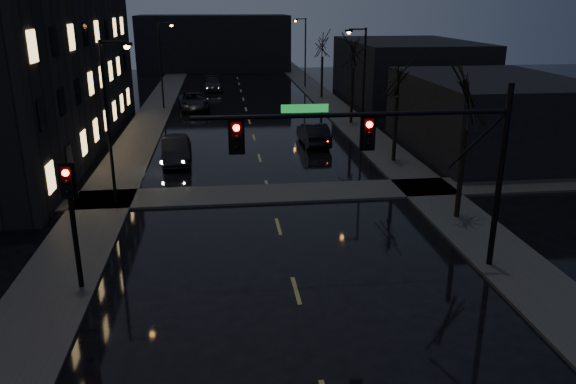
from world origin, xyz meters
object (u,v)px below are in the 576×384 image
object	(u,v)px
oncoming_car_b	(175,151)
oncoming_car_d	(213,84)
oncoming_car_a	(177,147)
lead_car	(313,134)
oncoming_car_c	(194,101)

from	to	relation	value
oncoming_car_b	oncoming_car_d	world-z (taller)	oncoming_car_b
oncoming_car_b	oncoming_car_d	size ratio (longest dim) A/B	0.90
oncoming_car_a	oncoming_car_d	xyz separation A→B (m)	(2.14, 30.40, -0.02)
oncoming_car_a	oncoming_car_b	world-z (taller)	oncoming_car_a
oncoming_car_b	oncoming_car_d	distance (m)	31.54
oncoming_car_a	lead_car	world-z (taller)	oncoming_car_a
oncoming_car_b	oncoming_car_c	distance (m)	19.03
lead_car	oncoming_car_b	bearing A→B (deg)	19.06
oncoming_car_b	oncoming_car_c	bearing A→B (deg)	82.48
oncoming_car_b	lead_car	bearing A→B (deg)	15.51
oncoming_car_c	lead_car	distance (m)	17.72
oncoming_car_d	lead_car	xyz separation A→B (m)	(7.29, -27.72, 0.02)
oncoming_car_a	oncoming_car_c	size ratio (longest dim) A/B	0.81
oncoming_car_a	oncoming_car_b	distance (m)	1.06
oncoming_car_c	oncoming_car_a	bearing A→B (deg)	-97.71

